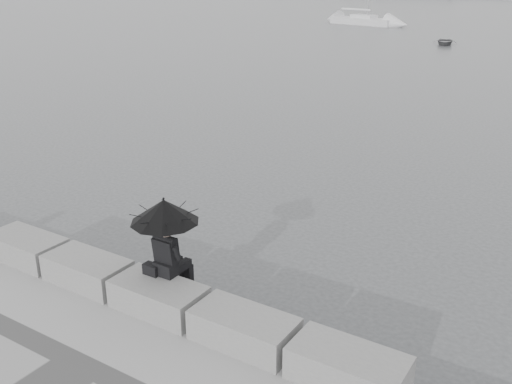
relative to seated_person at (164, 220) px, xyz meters
The scene contains 10 objects.
ground 2.00m from the seated_person, 46.25° to the left, with size 360.00×360.00×0.00m, color #3F4143.
stone_block_far_left 3.55m from the seated_person, behind, with size 1.60×0.80×0.50m, color slate.
stone_block_left 2.07m from the seated_person, 167.56° to the right, with size 1.60×0.80×0.50m, color slate.
stone_block_centre 1.30m from the seated_person, 75.63° to the right, with size 1.60×0.80×0.50m, color slate.
stone_block_right 2.21m from the seated_person, 11.21° to the right, with size 1.60×0.80×0.50m, color slate.
stone_block_far_right 3.72m from the seated_person, ahead, with size 1.60×0.80×0.50m, color slate.
seated_person is the anchor object (origin of this frame).
bag 0.94m from the seated_person, 143.43° to the right, with size 0.29×0.17×0.19m, color black.
sailboat_left 66.46m from the seated_person, 109.54° to the left, with size 9.25×4.83×12.90m.
dinghy 46.59m from the seated_person, 99.54° to the left, with size 3.03×1.28×0.51m, color slate.
Camera 1 is at (5.77, -6.52, 5.75)m, focal length 40.00 mm.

